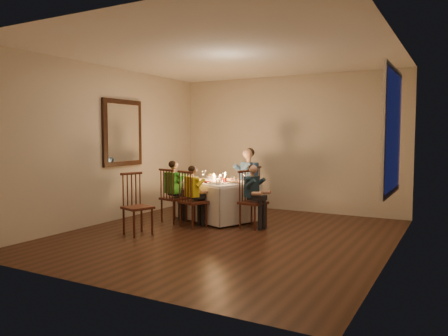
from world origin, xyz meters
The scene contains 26 objects.
ground centered at (0.00, 0.00, 0.00)m, with size 5.00×5.00×0.00m, color black.
wall_left centered at (-2.25, 0.00, 1.30)m, with size 0.02×5.00×2.60m, color #BDB3A1.
wall_right centered at (2.25, 0.00, 1.30)m, with size 0.02×5.00×2.60m, color #BDB3A1.
wall_back centered at (0.00, 2.50, 1.30)m, with size 4.50×0.02×2.60m, color #BDB3A1.
ceiling centered at (0.00, 0.00, 2.60)m, with size 5.00×5.00×0.00m, color white.
dining_table centered at (-0.72, 0.97, 0.47)m, with size 1.53×1.33×0.64m.
chair_adult centered at (-0.43, 1.59, 0.00)m, with size 0.37×0.36×0.91m, color #38160F, non-canonical shape.
chair_near_left centered at (-1.25, 0.45, 0.00)m, with size 0.37×0.36×0.91m, color #38160F, non-canonical shape.
chair_near_right centered at (-0.75, 0.27, 0.00)m, with size 0.37×0.36×0.91m, color #38160F, non-canonical shape.
chair_end centered at (0.11, 0.67, 0.00)m, with size 0.37×0.36×0.91m, color #38160F, non-canonical shape.
chair_extra centered at (-1.17, -0.57, 0.00)m, with size 0.38×0.36×0.91m, color #38160F, non-canonical shape.
adult centered at (-0.43, 1.59, 0.00)m, with size 0.44×0.41×1.23m, color #31507C, non-canonical shape.
child_green centered at (-1.25, 0.45, 0.00)m, with size 0.33×0.31×1.04m, color green, non-canonical shape.
child_yellow centered at (-0.75, 0.27, 0.00)m, with size 0.30×0.28×0.98m, color gold, non-canonical shape.
child_teal centered at (0.11, 0.67, 0.00)m, with size 0.31×0.29×1.00m, color #19303F, non-canonical shape.
setting_adult centered at (-0.59, 1.22, 0.68)m, with size 0.26×0.26×0.02m, color white.
setting_green centered at (-1.08, 0.85, 0.68)m, with size 0.26×0.26×0.02m, color white.
setting_yellow centered at (-0.57, 0.65, 0.68)m, with size 0.26×0.26×0.02m, color white.
setting_teal centered at (-0.33, 0.85, 0.68)m, with size 0.26×0.26×0.02m, color white.
candle_left centered at (-0.80, 1.00, 0.72)m, with size 0.06×0.06×0.10m, color white.
candle_right centered at (-0.63, 0.94, 0.72)m, with size 0.06×0.06×0.10m, color white.
squash centered at (-1.10, 1.41, 0.71)m, with size 0.09×0.09×0.09m, color yellow.
orange_fruit centered at (-0.56, 0.96, 0.71)m, with size 0.08×0.08×0.08m, color #FC6115.
serving_bowl centered at (-1.07, 1.40, 0.69)m, with size 0.20×0.20×0.05m, color white.
wall_mirror centered at (-2.22, 0.30, 1.50)m, with size 0.06×0.95×1.15m.
window_blinds centered at (2.21, 0.10, 1.50)m, with size 0.07×1.34×1.54m.
Camera 1 is at (2.97, -5.50, 1.45)m, focal length 35.00 mm.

